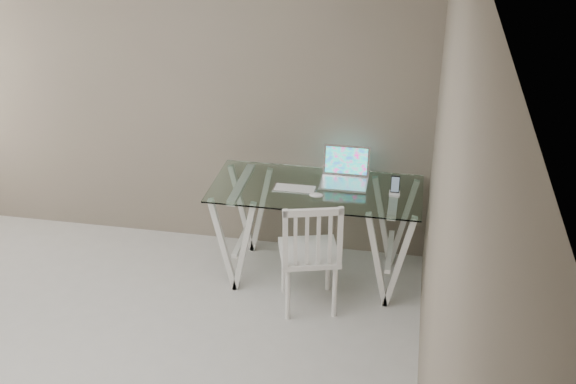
{
  "coord_description": "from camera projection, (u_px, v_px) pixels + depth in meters",
  "views": [
    {
      "loc": [
        1.84,
        -2.73,
        3.06
      ],
      "look_at": [
        1.05,
        1.52,
        0.85
      ],
      "focal_mm": 45.0,
      "sensor_mm": 36.0,
      "label": 1
    }
  ],
  "objects": [
    {
      "name": "desk",
      "position": [
        315.0,
        232.0,
        5.3
      ],
      "size": [
        1.5,
        0.7,
        0.75
      ],
      "color": "silver",
      "rests_on": "ground"
    },
    {
      "name": "laptop",
      "position": [
        345.0,
        174.0,
        5.22
      ],
      "size": [
        0.34,
        0.29,
        0.24
      ],
      "color": "silver",
      "rests_on": "desk"
    },
    {
      "name": "keyboard",
      "position": [
        295.0,
        189.0,
        5.12
      ],
      "size": [
        0.31,
        0.13,
        0.01
      ],
      "primitive_type": "cube",
      "color": "silver",
      "rests_on": "desk"
    },
    {
      "name": "mouse",
      "position": [
        316.0,
        195.0,
        5.0
      ],
      "size": [
        0.1,
        0.06,
        0.03
      ],
      "primitive_type": "ellipsoid",
      "color": "white",
      "rests_on": "desk"
    },
    {
      "name": "chair",
      "position": [
        310.0,
        251.0,
        4.88
      ],
      "size": [
        0.49,
        0.49,
        0.87
      ],
      "rotation": [
        0.0,
        0.0,
        0.28
      ],
      "color": "white",
      "rests_on": "ground"
    },
    {
      "name": "phone_dock",
      "position": [
        395.0,
        190.0,
        5.03
      ],
      "size": [
        0.07,
        0.07,
        0.14
      ],
      "color": "white",
      "rests_on": "desk"
    }
  ]
}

